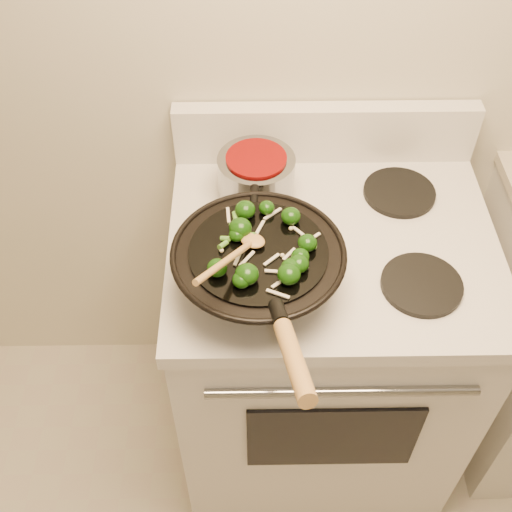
{
  "coord_description": "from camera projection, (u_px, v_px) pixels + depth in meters",
  "views": [
    {
      "loc": [
        -0.36,
        0.13,
        2.02
      ],
      "look_at": [
        -0.34,
        1.03,
        1.02
      ],
      "focal_mm": 45.0,
      "sensor_mm": 36.0,
      "label": 1
    }
  ],
  "objects": [
    {
      "name": "saucepan",
      "position": [
        256.0,
        176.0,
        1.56
      ],
      "size": [
        0.19,
        0.3,
        0.11
      ],
      "color": "gray",
      "rests_on": "stove"
    },
    {
      "name": "wok",
      "position": [
        259.0,
        268.0,
        1.35
      ],
      "size": [
        0.37,
        0.61,
        0.24
      ],
      "color": "black",
      "rests_on": "stove"
    },
    {
      "name": "wooden_spoon",
      "position": [
        237.0,
        252.0,
        1.27
      ],
      "size": [
        0.14,
        0.22,
        0.1
      ],
      "color": "#A87C42",
      "rests_on": "wok"
    },
    {
      "name": "stirfry",
      "position": [
        266.0,
        248.0,
        1.3
      ],
      "size": [
        0.24,
        0.26,
        0.04
      ],
      "color": "#103608",
      "rests_on": "wok"
    },
    {
      "name": "stove",
      "position": [
        319.0,
        345.0,
        1.85
      ],
      "size": [
        0.78,
        0.67,
        1.08
      ],
      "color": "silver",
      "rests_on": "ground"
    }
  ]
}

